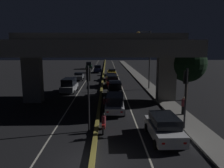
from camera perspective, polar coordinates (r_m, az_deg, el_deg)
name	(u,v)px	position (r m, az deg, el deg)	size (l,w,h in m)	color
ground_plane	(92,166)	(12.45, -5.27, -20.66)	(200.00, 200.00, 0.00)	black
lane_line_left_inner	(88,78)	(46.34, -6.31, 1.69)	(0.12, 126.00, 0.00)	beige
lane_line_right_inner	(118,77)	(46.22, 1.66, 1.72)	(0.12, 126.00, 0.00)	beige
median_divider	(103,77)	(46.15, -2.33, 1.88)	(0.30, 126.00, 0.29)	olive
sidewalk_right	(145,82)	(39.81, 8.50, 0.47)	(2.04, 126.00, 0.16)	gray
elevated_overpass	(100,51)	(24.99, -3.24, 8.72)	(19.96, 10.27, 7.86)	slate
traffic_light_left_of_median	(88,87)	(16.15, -6.17, -0.79)	(0.30, 0.49, 4.95)	black
traffic_light_right_of_median	(186,88)	(17.15, 18.68, -1.11)	(0.30, 0.49, 4.74)	black
street_lamp	(148,56)	(32.92, 9.37, 7.31)	(2.12, 0.32, 8.67)	#2D2D30
car_white_lead	(164,127)	(15.59, 13.41, -10.88)	(2.06, 4.48, 1.71)	silver
car_white_second	(115,103)	(21.45, 0.66, -4.90)	(2.04, 4.52, 1.71)	silver
car_black_third	(115,88)	(28.57, 0.77, -1.12)	(1.95, 4.15, 1.85)	black
car_dark_red_fourth	(112,80)	(35.48, 0.01, 0.94)	(2.22, 4.68, 1.84)	#591414
car_black_fifth	(111,76)	(42.37, -0.37, 2.03)	(2.00, 4.47, 1.41)	black
car_taxi_yellow_sixth	(112,72)	(49.99, -0.08, 3.11)	(2.15, 4.16, 1.39)	gold
car_silver_lead_oncoming	(69,85)	(31.31, -11.12, -0.29)	(2.11, 4.33, 1.99)	gray
car_grey_second_oncoming	(79,76)	(42.92, -8.69, 2.00)	(1.98, 4.25, 1.44)	#515459
car_dark_blue_third_oncoming	(98,69)	(55.27, -3.75, 3.98)	(2.05, 3.98, 1.86)	#141938
car_dark_green_fourth_oncoming	(89,65)	(65.18, -6.04, 4.89)	(1.94, 4.07, 2.06)	black
motorcycle_red_filtering_near	(104,124)	(16.57, -2.19, -10.33)	(0.34, 1.72, 1.46)	black
motorcycle_black_filtering_mid	(104,105)	(21.87, -2.01, -5.42)	(0.34, 1.88, 1.44)	black
pedestrian_on_sidewalk	(183,106)	(21.15, 18.16, -5.43)	(0.37, 0.37, 1.64)	black
roadside_tree_kerbside_near	(188,63)	(27.09, 19.14, 5.12)	(4.39, 4.39, 6.63)	#2D2116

